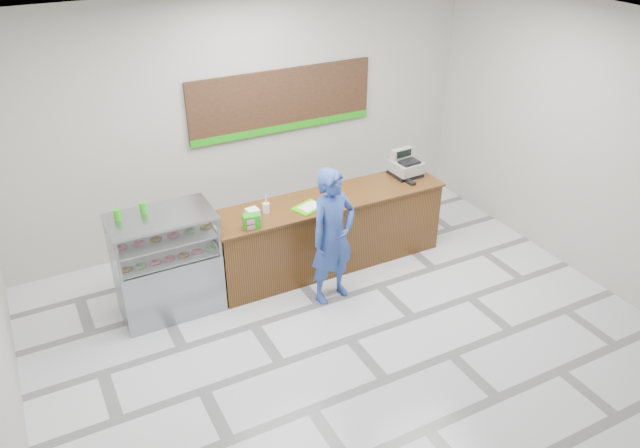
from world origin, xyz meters
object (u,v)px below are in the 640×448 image
display_case (167,263)px  customer (333,236)px  serving_tray (309,207)px  cash_register (405,166)px  sales_counter (329,232)px

display_case → customer: (1.90, -0.69, 0.22)m
serving_tray → customer: (0.04, -0.57, -0.15)m
display_case → serving_tray: 1.90m
display_case → customer: bearing=-20.0°
cash_register → customer: bearing=-156.7°
sales_counter → serving_tray: serving_tray is taller
sales_counter → customer: bearing=-114.8°
sales_counter → display_case: (-2.22, -0.00, 0.16)m
sales_counter → serving_tray: size_ratio=7.28×
display_case → serving_tray: size_ratio=2.97×
sales_counter → cash_register: cash_register is taller
sales_counter → cash_register: (1.30, 0.14, 0.65)m
serving_tray → customer: customer is taller
sales_counter → display_case: 2.23m
cash_register → serving_tray: 1.69m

